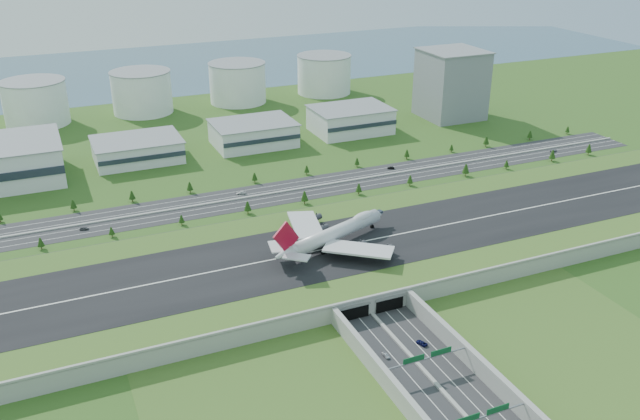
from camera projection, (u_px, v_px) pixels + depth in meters
name	position (u px, v px, depth m)	size (l,w,h in m)	color
ground	(326.00, 264.00, 337.73)	(1200.00, 1200.00, 0.00)	#375119
airfield_deck	(326.00, 256.00, 335.96)	(520.00, 100.00, 9.20)	gray
underpass_road	(433.00, 373.00, 253.12)	(38.80, 120.40, 8.00)	#28282B
sign_gantry_near	(427.00, 359.00, 255.33)	(38.70, 0.70, 9.80)	gray
sign_gantry_far	(483.00, 418.00, 226.04)	(38.70, 0.70, 9.80)	gray
north_expressway	(264.00, 195.00, 417.21)	(560.00, 36.00, 0.12)	#28282B
tree_row	(302.00, 184.00, 422.60)	(499.58, 48.59, 8.47)	#3D2819
hangar_mid_a	(137.00, 150.00, 471.97)	(58.00, 42.00, 15.00)	silver
hangar_mid_b	(253.00, 134.00, 502.27)	(58.00, 42.00, 17.00)	silver
hangar_mid_c	(350.00, 120.00, 530.77)	(58.00, 42.00, 19.00)	silver
office_tower	(451.00, 84.00, 561.88)	(46.00, 46.00, 55.00)	gray
fuel_tank_a	(35.00, 103.00, 546.60)	(50.00, 50.00, 35.00)	white
fuel_tank_b	(142.00, 92.00, 577.31)	(50.00, 50.00, 35.00)	white
fuel_tank_c	(238.00, 83.00, 608.03)	(50.00, 50.00, 35.00)	white
fuel_tank_d	(324.00, 74.00, 638.74)	(50.00, 50.00, 35.00)	white
bay_water	(149.00, 69.00, 739.41)	(1200.00, 260.00, 0.06)	#3C5E73
boeing_747	(333.00, 234.00, 335.47)	(73.05, 67.79, 23.68)	silver
car_0	(386.00, 355.00, 267.46)	(1.72, 4.28, 1.46)	silver
car_2	(422.00, 343.00, 275.08)	(2.36, 5.11, 1.42)	#0B0E3B
car_4	(84.00, 228.00, 372.22)	(1.96, 4.88, 1.66)	#535358
car_5	(391.00, 168.00, 458.27)	(1.67, 4.78, 1.58)	black
car_6	(553.00, 150.00, 490.68)	(2.82, 6.11, 1.70)	#A5A4A8
car_7	(241.00, 193.00, 418.21)	(2.37, 5.82, 1.69)	silver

